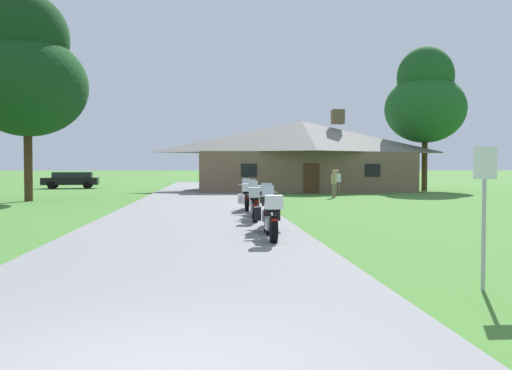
% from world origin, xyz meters
% --- Properties ---
extents(ground_plane, '(500.00, 500.00, 0.00)m').
position_xyz_m(ground_plane, '(0.00, 20.00, 0.00)').
color(ground_plane, '#42752D').
extents(asphalt_driveway, '(6.40, 80.00, 0.06)m').
position_xyz_m(asphalt_driveway, '(0.00, 18.00, 0.03)').
color(asphalt_driveway, slate).
rests_on(asphalt_driveway, ground).
extents(motorcycle_silver_nearest_to_camera, '(0.66, 2.08, 1.30)m').
position_xyz_m(motorcycle_silver_nearest_to_camera, '(2.10, 8.48, 0.62)').
color(motorcycle_silver_nearest_to_camera, black).
rests_on(motorcycle_silver_nearest_to_camera, asphalt_driveway).
extents(motorcycle_blue_second_in_row, '(0.84, 2.08, 1.30)m').
position_xyz_m(motorcycle_blue_second_in_row, '(2.20, 10.42, 0.61)').
color(motorcycle_blue_second_in_row, black).
rests_on(motorcycle_blue_second_in_row, asphalt_driveway).
extents(motorcycle_yellow_third_in_row, '(0.66, 2.08, 1.30)m').
position_xyz_m(motorcycle_yellow_third_in_row, '(2.08, 13.10, 0.62)').
color(motorcycle_yellow_third_in_row, black).
rests_on(motorcycle_yellow_third_in_row, asphalt_driveway).
extents(motorcycle_red_fourth_in_row, '(0.66, 2.08, 1.30)m').
position_xyz_m(motorcycle_red_fourth_in_row, '(2.26, 15.06, 0.62)').
color(motorcycle_red_fourth_in_row, black).
rests_on(motorcycle_red_fourth_in_row, asphalt_driveway).
extents(motorcycle_green_farthest_in_row, '(0.76, 2.08, 1.30)m').
position_xyz_m(motorcycle_green_farthest_in_row, '(2.12, 17.19, 0.61)').
color(motorcycle_green_farthest_in_row, black).
rests_on(motorcycle_green_farthest_in_row, asphalt_driveway).
extents(stone_lodge, '(16.51, 8.09, 6.25)m').
position_xyz_m(stone_lodge, '(7.69, 35.58, 2.76)').
color(stone_lodge, brown).
rests_on(stone_lodge, ground).
extents(bystander_white_shirt_near_lodge, '(0.53, 0.31, 1.67)m').
position_xyz_m(bystander_white_shirt_near_lodge, '(8.93, 29.37, 0.93)').
color(bystander_white_shirt_near_lodge, '#75664C').
rests_on(bystander_white_shirt_near_lodge, ground).
extents(bystander_tan_shirt_beside_signpost, '(0.39, 0.46, 1.69)m').
position_xyz_m(bystander_tan_shirt_beside_signpost, '(7.98, 26.33, 0.95)').
color(bystander_tan_shirt_beside_signpost, '#75664C').
rests_on(bystander_tan_shirt_beside_signpost, ground).
extents(metal_signpost_roadside, '(0.36, 0.06, 2.14)m').
position_xyz_m(metal_signpost_roadside, '(4.63, 3.12, 1.35)').
color(metal_signpost_roadside, '#9EA0A5').
rests_on(metal_signpost_roadside, ground).
extents(tree_right_of_lodge, '(6.28, 6.28, 11.29)m').
position_xyz_m(tree_right_of_lodge, '(17.61, 35.95, 7.17)').
color(tree_right_of_lodge, '#422D19').
rests_on(tree_right_of_lodge, ground).
extents(tree_left_near, '(6.34, 6.34, 11.08)m').
position_xyz_m(tree_left_near, '(-9.09, 24.86, 6.92)').
color(tree_left_near, '#422D19').
rests_on(tree_left_near, ground).
extents(parked_black_suv_far_left, '(4.78, 2.34, 1.40)m').
position_xyz_m(parked_black_suv_far_left, '(-11.18, 41.91, 0.78)').
color(parked_black_suv_far_left, black).
rests_on(parked_black_suv_far_left, ground).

